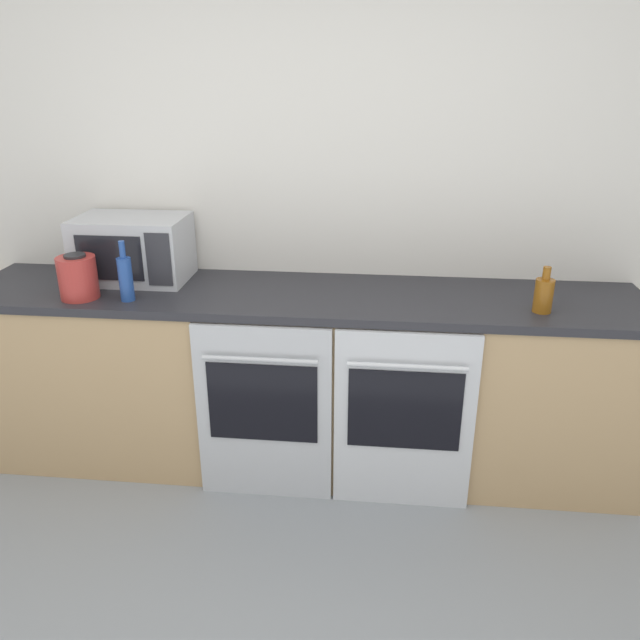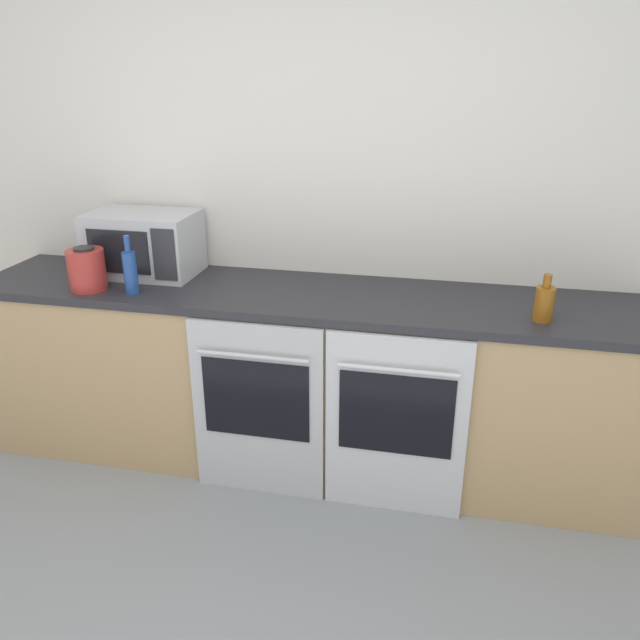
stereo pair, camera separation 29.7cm
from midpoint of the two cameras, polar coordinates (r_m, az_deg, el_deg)
wall_back at (r=3.16m, az=-3.79°, el=11.15°), size 10.00×0.06×2.60m
counter_back at (r=3.12m, az=-4.43°, el=-5.43°), size 3.21×0.64×0.92m
oven_left at (r=2.88m, az=-8.17°, el=-8.52°), size 0.62×0.06×0.87m
oven_right at (r=2.80m, az=4.64°, el=-9.27°), size 0.62×0.06×0.87m
microwave at (r=3.25m, az=-19.25°, el=6.15°), size 0.53×0.35×0.31m
bottle_blue at (r=2.97m, az=-20.13°, el=3.63°), size 0.06×0.06×0.28m
bottle_amber at (r=2.79m, az=16.95°, el=2.20°), size 0.08×0.08×0.20m
kettle at (r=3.09m, az=-23.88°, el=3.56°), size 0.17×0.17×0.21m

